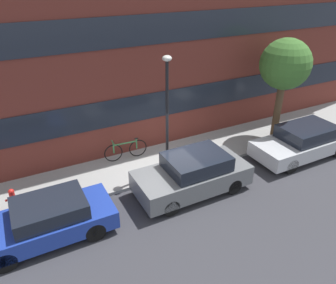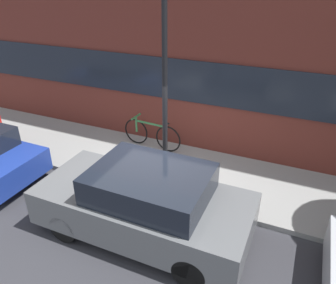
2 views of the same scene
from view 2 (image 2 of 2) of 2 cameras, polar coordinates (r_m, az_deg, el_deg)
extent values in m
plane|color=#333338|center=(7.50, -2.26, -9.64)|extent=(56.00, 56.00, 0.00)
cube|color=gray|center=(8.37, 1.39, -4.74)|extent=(28.00, 2.43, 0.12)
cube|color=#1E232D|center=(8.57, 4.67, 10.36)|extent=(25.76, 0.04, 1.10)
cylinder|color=black|center=(8.99, -23.30, -3.01)|extent=(0.60, 0.18, 0.60)
cube|color=slate|center=(6.32, -4.33, -11.40)|extent=(4.02, 1.79, 0.70)
cube|color=black|center=(5.89, -3.14, -7.23)|extent=(2.09, 1.57, 0.51)
cylinder|color=black|center=(6.60, -17.57, -14.04)|extent=(0.57, 0.18, 0.57)
cylinder|color=black|center=(7.57, -9.81, -7.00)|extent=(0.57, 0.18, 0.57)
cylinder|color=black|center=(5.61, 3.79, -21.64)|extent=(0.57, 0.18, 0.57)
cylinder|color=black|center=(6.73, 8.72, -11.94)|extent=(0.57, 0.18, 0.57)
cylinder|color=red|center=(10.97, -26.89, 0.76)|extent=(0.26, 0.26, 0.04)
cylinder|color=red|center=(10.84, -27.24, 2.27)|extent=(0.18, 0.18, 0.60)
cylinder|color=red|center=(10.70, -26.76, 2.42)|extent=(0.14, 0.07, 0.07)
torus|color=black|center=(9.37, -5.58, 1.87)|extent=(0.75, 0.09, 0.75)
torus|color=black|center=(8.89, 0.02, 0.53)|extent=(0.75, 0.09, 0.75)
cylinder|color=#33723F|center=(8.97, -2.90, 3.16)|extent=(0.98, 0.12, 0.06)
cylinder|color=#33723F|center=(8.82, -0.28, 1.84)|extent=(0.06, 0.06, 0.43)
cylinder|color=#33723F|center=(9.27, -5.53, 3.04)|extent=(0.06, 0.06, 0.43)
ellipsoid|color=black|center=(8.71, -0.28, 3.28)|extent=(0.21, 0.09, 0.05)
cylinder|color=#33723F|center=(9.17, -5.60, 4.42)|extent=(0.08, 0.44, 0.05)
cylinder|color=black|center=(6.73, -0.55, 7.54)|extent=(0.11, 0.11, 4.22)
camera|label=1|loc=(8.81, -100.06, 13.67)|focal=35.00mm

